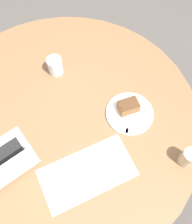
{
  "coord_description": "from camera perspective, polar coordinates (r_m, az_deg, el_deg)",
  "views": [
    {
      "loc": [
        -0.22,
        -0.55,
        1.93
      ],
      "look_at": [
        0.14,
        -0.1,
        0.79
      ],
      "focal_mm": 42.0,
      "sensor_mm": 36.0,
      "label": 1
    }
  ],
  "objects": [
    {
      "name": "plate",
      "position": [
        1.32,
        7.32,
        -0.31
      ],
      "size": [
        0.24,
        0.24,
        0.01
      ],
      "color": "silver",
      "rests_on": "dining_table"
    },
    {
      "name": "coffee_glass",
      "position": [
        1.24,
        19.37,
        -9.34
      ],
      "size": [
        0.07,
        0.07,
        0.1
      ],
      "color": "#C6AD89",
      "rests_on": "dining_table"
    },
    {
      "name": "water_glass",
      "position": [
        1.42,
        -8.88,
        9.91
      ],
      "size": [
        0.08,
        0.08,
        0.1
      ],
      "color": "silver",
      "rests_on": "dining_table"
    },
    {
      "name": "paper_document",
      "position": [
        1.21,
        -1.9,
        -13.06
      ],
      "size": [
        0.45,
        0.3,
        0.0
      ],
      "rotation": [
        0.0,
        0.0,
        -0.23
      ],
      "color": "white",
      "rests_on": "dining_table"
    },
    {
      "name": "dining_table",
      "position": [
        1.41,
        -6.83,
        -3.07
      ],
      "size": [
        1.38,
        1.38,
        0.75
      ],
      "color": "brown",
      "rests_on": "ground_plane"
    },
    {
      "name": "fork",
      "position": [
        1.29,
        7.29,
        -2.02
      ],
      "size": [
        0.15,
        0.12,
        0.0
      ],
      "rotation": [
        0.0,
        0.0,
        3.76
      ],
      "color": "silver",
      "rests_on": "plate"
    },
    {
      "name": "cake_slice",
      "position": [
        1.3,
        7.08,
        1.26
      ],
      "size": [
        0.11,
        0.09,
        0.06
      ],
      "rotation": [
        0.0,
        0.0,
        5.97
      ],
      "color": "brown",
      "rests_on": "plate"
    },
    {
      "name": "ground_plane",
      "position": [
        2.02,
        -4.86,
        -10.51
      ],
      "size": [
        12.0,
        12.0,
        0.0
      ],
      "primitive_type": "plane",
      "color": "#4C4742"
    }
  ]
}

